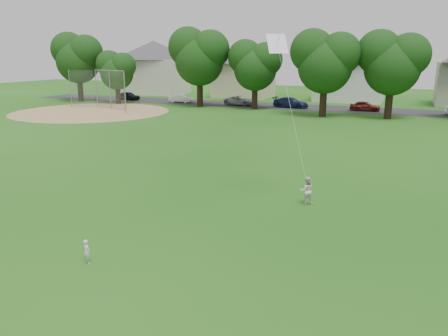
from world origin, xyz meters
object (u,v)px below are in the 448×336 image
at_px(kite, 292,116).
at_px(baseball_backstop, 107,90).
at_px(older_boy, 306,190).
at_px(toddler, 87,251).

relative_size(kite, baseball_backstop, 0.64).
distance_m(older_boy, baseball_backstop, 38.97).
bearing_deg(baseball_backstop, kite, -40.77).
distance_m(toddler, kite, 10.12).
bearing_deg(kite, older_boy, -0.35).
xyz_separation_m(toddler, older_boy, (5.23, 8.37, 0.23)).
distance_m(older_boy, kite, 3.38).
bearing_deg(toddler, older_boy, -104.75).
bearing_deg(baseball_backstop, toddler, -53.65).
bearing_deg(toddler, baseball_backstop, -36.42).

